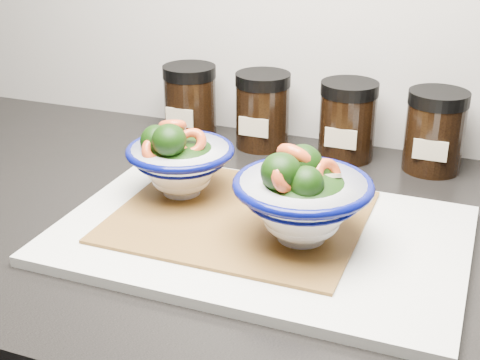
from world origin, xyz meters
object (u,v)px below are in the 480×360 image
at_px(bowl_left, 179,161).
at_px(spice_jar_c, 347,120).
at_px(spice_jar_a, 190,101).
at_px(spice_jar_d, 435,131).
at_px(bowl_right, 302,198).
at_px(spice_jar_b, 263,110).
at_px(cutting_board, 261,235).

xyz_separation_m(bowl_left, spice_jar_c, (0.16, 0.23, -0.00)).
bearing_deg(spice_jar_a, bowl_left, -68.03).
relative_size(bowl_left, spice_jar_d, 1.18).
distance_m(bowl_right, spice_jar_c, 0.28).
bearing_deg(spice_jar_a, spice_jar_d, 0.00).
distance_m(bowl_left, bowl_right, 0.18).
height_order(spice_jar_c, spice_jar_d, same).
bearing_deg(bowl_right, spice_jar_a, 133.03).
bearing_deg(spice_jar_b, cutting_board, -70.78).
relative_size(cutting_board, spice_jar_a, 3.98).
bearing_deg(spice_jar_d, bowl_left, -140.71).
distance_m(cutting_board, spice_jar_d, 0.32).
bearing_deg(cutting_board, spice_jar_a, 128.01).
distance_m(spice_jar_a, spice_jar_b, 0.12).
height_order(bowl_left, spice_jar_a, same).
xyz_separation_m(cutting_board, bowl_right, (0.05, -0.01, 0.06)).
height_order(cutting_board, spice_jar_b, spice_jar_b).
distance_m(spice_jar_a, spice_jar_d, 0.37).
height_order(bowl_right, spice_jar_c, bowl_right).
bearing_deg(spice_jar_c, bowl_right, -86.83).
bearing_deg(bowl_right, cutting_board, 171.82).
xyz_separation_m(bowl_right, spice_jar_d, (0.11, 0.28, -0.01)).
bearing_deg(spice_jar_c, spice_jar_b, 180.00).
distance_m(bowl_left, spice_jar_c, 0.28).
bearing_deg(bowl_left, spice_jar_a, 111.97).
bearing_deg(spice_jar_a, cutting_board, -51.99).
xyz_separation_m(bowl_right, spice_jar_b, (-0.14, 0.28, -0.01)).
relative_size(cutting_board, spice_jar_c, 3.98).
bearing_deg(spice_jar_b, spice_jar_a, 180.00).
xyz_separation_m(cutting_board, bowl_left, (-0.12, 0.05, 0.05)).
relative_size(spice_jar_a, spice_jar_b, 1.00).
bearing_deg(spice_jar_c, cutting_board, -96.76).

